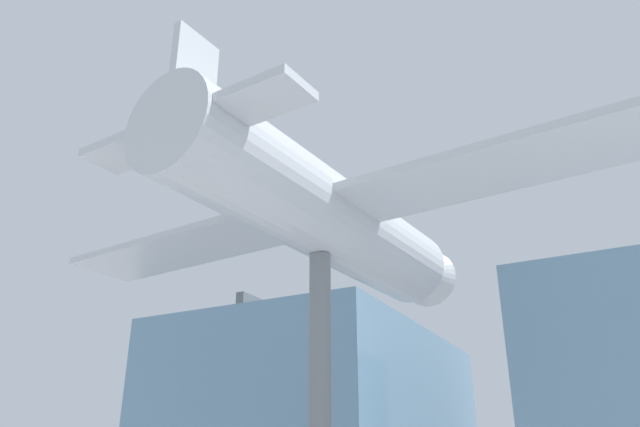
# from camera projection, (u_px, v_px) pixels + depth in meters

# --- Properties ---
(glass_pavilion_left) EXTENTS (10.70, 15.32, 8.70)m
(glass_pavilion_left) POSITION_uv_depth(u_px,v_px,m) (322.00, 425.00, 29.33)
(glass_pavilion_left) COLOR #60849E
(glass_pavilion_left) RESTS_ON ground_plane
(support_pylon_central) EXTENTS (0.50, 0.50, 6.53)m
(support_pylon_central) POSITION_uv_depth(u_px,v_px,m) (320.00, 399.00, 13.35)
(support_pylon_central) COLOR slate
(support_pylon_central) RESTS_ON ground_plane
(suspended_airplane) EXTENTS (16.31, 11.95, 3.31)m
(suspended_airplane) POSITION_uv_depth(u_px,v_px,m) (327.00, 217.00, 15.30)
(suspended_airplane) COLOR #B2B7BC
(suspended_airplane) RESTS_ON support_pylon_central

